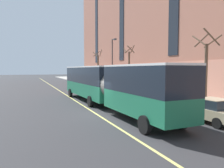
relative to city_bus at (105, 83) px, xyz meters
The scene contains 14 objects.
ground_plane 3.78m from the city_bus, 111.52° to the right, with size 260.00×260.00×0.00m, color #303033.
sidewalk 8.73m from the city_bus, ahead, with size 6.00×160.00×0.15m, color #ADA89E.
city_bus is the anchor object (origin of this frame).
parked_car_white_0 4.49m from the city_bus, ahead, with size 2.02×4.23×1.56m.
parked_car_champagne_3 9.22m from the city_bus, 61.17° to the right, with size 2.04×4.29×1.56m.
parked_car_red_4 27.58m from the city_bus, 80.89° to the left, with size 2.01×4.77×1.56m.
parked_car_silver_5 19.32m from the city_bus, 77.11° to the left, with size 2.09×4.34×1.56m.
parked_car_black_6 8.22m from the city_bus, 58.47° to the left, with size 2.08×4.36×1.56m.
street_tree_mid_block 9.38m from the city_bus, 19.28° to the right, with size 2.10×2.06×6.88m.
street_tree_far_uptown 15.68m from the city_bus, 55.88° to the left, with size 1.57×1.51×7.10m.
street_tree_far_downtown 30.26m from the city_bus, 73.19° to the left, with size 1.77×1.95×7.67m.
street_lamp 14.84m from the city_bus, 65.37° to the left, with size 0.36×1.48×7.94m.
fire_hydrant 9.77m from the city_bus, 51.63° to the left, with size 0.42×0.24×0.72m.
lane_centerline 2.74m from the city_bus, behind, with size 0.16×140.00×0.01m, color #E0D66B.
Camera 1 is at (-5.52, -15.60, 3.42)m, focal length 35.00 mm.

